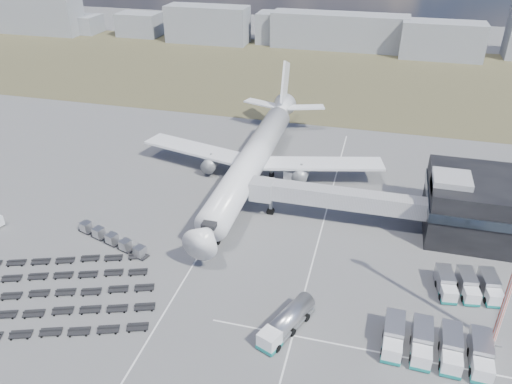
# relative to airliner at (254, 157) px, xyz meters

# --- Properties ---
(ground) EXTENTS (420.00, 420.00, 0.00)m
(ground) POSITION_rel_airliner_xyz_m (0.00, -32.38, -5.29)
(ground) COLOR #565659
(ground) RESTS_ON ground
(grass_strip) EXTENTS (420.00, 90.00, 0.01)m
(grass_strip) POSITION_rel_airliner_xyz_m (0.00, 77.62, -5.29)
(grass_strip) COLOR #434028
(grass_strip) RESTS_ON ground
(lane_markings) EXTENTS (47.12, 110.00, 0.01)m
(lane_markings) POSITION_rel_airliner_xyz_m (9.77, -29.38, -5.29)
(lane_markings) COLOR silver
(lane_markings) RESTS_ON ground
(jet_bridge) EXTENTS (30.30, 3.80, 7.05)m
(jet_bridge) POSITION_rel_airliner_xyz_m (15.90, -11.95, -0.24)
(jet_bridge) COLOR #939399
(jet_bridge) RESTS_ON ground
(airliner) EXTENTS (51.59, 64.53, 17.62)m
(airliner) POSITION_rel_airliner_xyz_m (0.00, 0.00, 0.00)
(airliner) COLOR white
(airliner) RESTS_ON ground
(skyline) EXTENTS (305.41, 20.83, 24.32)m
(skyline) POSITION_rel_airliner_xyz_m (-20.99, 114.08, 3.64)
(skyline) COLOR gray
(skyline) RESTS_ON ground
(fuel_tanker) EXTENTS (6.18, 10.21, 3.24)m
(fuel_tanker) POSITION_rel_airliner_xyz_m (14.98, -39.78, -3.67)
(fuel_tanker) COLOR white
(fuel_tanker) RESTS_ON ground
(pushback_tug) EXTENTS (3.87, 3.09, 1.52)m
(pushback_tug) POSITION_rel_airliner_xyz_m (-2.96, -25.31, -4.53)
(pushback_tug) COLOR white
(pushback_tug) RESTS_ON ground
(catering_truck) EXTENTS (4.12, 6.35, 2.70)m
(catering_truck) POSITION_rel_airliner_xyz_m (8.08, 2.03, -3.91)
(catering_truck) COLOR white
(catering_truck) RESTS_ON ground
(service_trucks_near) EXTENTS (13.08, 7.56, 2.85)m
(service_trucks_near) POSITION_rel_airliner_xyz_m (33.75, -38.87, -3.74)
(service_trucks_near) COLOR white
(service_trucks_near) RESTS_ON ground
(service_trucks_far) EXTENTS (9.15, 7.41, 2.54)m
(service_trucks_far) POSITION_rel_airliner_xyz_m (38.74, -25.67, -3.91)
(service_trucks_far) COLOR white
(service_trucks_far) RESTS_ON ground
(uld_row) EXTENTS (15.13, 6.51, 1.69)m
(uld_row) POSITION_rel_airliner_xyz_m (-17.00, -27.89, -4.28)
(uld_row) COLOR black
(uld_row) RESTS_ON ground
(baggage_dollies) EXTENTS (32.27, 25.61, 0.68)m
(baggage_dollies) POSITION_rel_airliner_xyz_m (-19.11, -41.72, -4.95)
(baggage_dollies) COLOR black
(baggage_dollies) RESTS_ON ground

